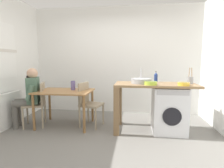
# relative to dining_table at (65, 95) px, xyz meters

# --- Properties ---
(ground_plane) EXTENTS (5.46, 5.46, 0.00)m
(ground_plane) POSITION_rel_dining_table_xyz_m (0.91, -0.54, -0.64)
(ground_plane) COLOR slate
(wall_back) EXTENTS (4.60, 0.10, 2.70)m
(wall_back) POSITION_rel_dining_table_xyz_m (0.91, 1.21, 0.71)
(wall_back) COLOR white
(wall_back) RESTS_ON ground_plane
(radiator) EXTENTS (0.10, 0.80, 0.70)m
(radiator) POSITION_rel_dining_table_xyz_m (-1.11, -0.24, -0.29)
(radiator) COLOR white
(radiator) RESTS_ON ground_plane
(dining_table) EXTENTS (1.10, 0.76, 0.74)m
(dining_table) POSITION_rel_dining_table_xyz_m (0.00, 0.00, 0.00)
(dining_table) COLOR #9E7042
(dining_table) RESTS_ON ground_plane
(chair_person_seat) EXTENTS (0.51, 0.51, 0.90)m
(chair_person_seat) POSITION_rel_dining_table_xyz_m (-0.55, -0.07, -0.14)
(chair_person_seat) COLOR gray
(chair_person_seat) RESTS_ON ground_plane
(chair_opposite) EXTENTS (0.48, 0.48, 0.90)m
(chair_opposite) POSITION_rel_dining_table_xyz_m (0.48, 0.07, -0.14)
(chair_opposite) COLOR gray
(chair_opposite) RESTS_ON ground_plane
(seated_person) EXTENTS (0.57, 0.54, 1.20)m
(seated_person) POSITION_rel_dining_table_xyz_m (-0.70, -0.13, 0.03)
(seated_person) COLOR #595651
(seated_person) RESTS_ON ground_plane
(kitchen_counter) EXTENTS (1.50, 0.68, 0.92)m
(kitchen_counter) POSITION_rel_dining_table_xyz_m (1.59, -0.05, 0.12)
(kitchen_counter) COLOR olive
(kitchen_counter) RESTS_ON ground_plane
(washing_machine) EXTENTS (0.60, 0.61, 0.86)m
(washing_machine) POSITION_rel_dining_table_xyz_m (2.07, -0.06, -0.21)
(washing_machine) COLOR silver
(washing_machine) RESTS_ON ground_plane
(sink_basin) EXTENTS (0.38, 0.38, 0.09)m
(sink_basin) POSITION_rel_dining_table_xyz_m (1.54, -0.05, 0.32)
(sink_basin) COLOR #9EA0A5
(sink_basin) RESTS_ON kitchen_counter
(tap) EXTENTS (0.02, 0.02, 0.28)m
(tap) POSITION_rel_dining_table_xyz_m (1.54, 0.13, 0.42)
(tap) COLOR #B2B2B7
(tap) RESTS_ON kitchen_counter
(bottle_tall_green) EXTENTS (0.07, 0.07, 0.21)m
(bottle_tall_green) POSITION_rel_dining_table_xyz_m (1.84, 0.19, 0.37)
(bottle_tall_green) COLOR navy
(bottle_tall_green) RESTS_ON kitchen_counter
(mixing_bowl) EXTENTS (0.22, 0.22, 0.06)m
(mixing_bowl) POSITION_rel_dining_table_xyz_m (1.70, -0.25, 0.31)
(mixing_bowl) COLOR #A8C63D
(mixing_bowl) RESTS_ON kitchen_counter
(utensil_crock) EXTENTS (0.11, 0.11, 0.30)m
(utensil_crock) POSITION_rel_dining_table_xyz_m (2.44, -0.00, 0.35)
(utensil_crock) COLOR gray
(utensil_crock) RESTS_ON kitchen_counter
(colander) EXTENTS (0.20, 0.20, 0.06)m
(colander) POSITION_rel_dining_table_xyz_m (2.25, -0.27, 0.31)
(colander) COLOR gold
(colander) RESTS_ON kitchen_counter
(vase) EXTENTS (0.09, 0.09, 0.19)m
(vase) POSITION_rel_dining_table_xyz_m (0.15, 0.10, 0.19)
(vase) COLOR slate
(vase) RESTS_ON dining_table
(scissors) EXTENTS (0.15, 0.06, 0.01)m
(scissors) POSITION_rel_dining_table_xyz_m (1.75, -0.15, 0.28)
(scissors) COLOR #B2B2B7
(scissors) RESTS_ON kitchen_counter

